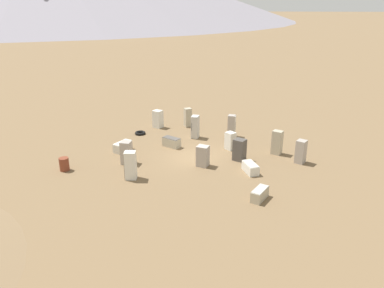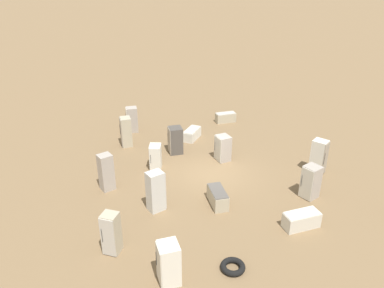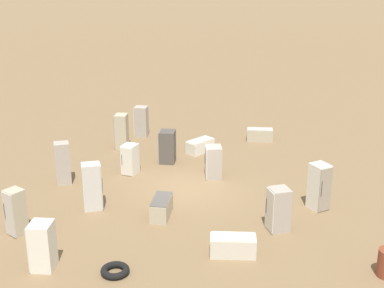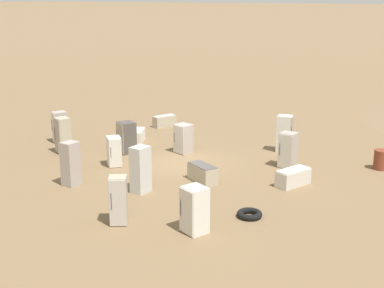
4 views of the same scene
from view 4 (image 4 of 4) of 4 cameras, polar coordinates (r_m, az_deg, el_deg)
The scene contains 18 objects.
ground_plane at distance 25.72m, azimuth -1.19°, elevation -2.03°, with size 1000.00×1000.00×0.00m, color brown.
discarded_fridge_0 at distance 27.17m, azimuth -0.93°, elevation 0.58°, with size 0.91×0.95×1.49m.
discarded_fridge_1 at distance 27.84m, azimuth -13.61°, elevation 0.88°, with size 0.88×0.91×1.84m.
discarded_fridge_2 at distance 25.27m, azimuth 10.19°, elevation -0.64°, with size 0.78×0.76×1.65m.
discarded_fridge_3 at distance 18.12m, azimuth 0.26°, elevation -7.05°, with size 0.98×1.00×1.62m.
discarded_fridge_4 at distance 21.76m, azimuth -5.50°, elevation -2.73°, with size 0.81×0.67×1.94m.
discarded_fridge_5 at distance 23.03m, azimuth -12.85°, elevation -2.07°, with size 0.69×0.69×1.90m.
discarded_fridge_6 at distance 23.02m, azimuth 10.73°, elevation -3.51°, with size 1.69×1.22×0.72m.
discarded_fridge_7 at distance 27.74m, azimuth 9.85°, elevation 1.09°, with size 0.73×0.84×1.89m.
discarded_fridge_8 at distance 23.09m, azimuth 1.14°, elevation -3.12°, with size 1.27×1.59×0.76m.
discarded_fridge_9 at distance 29.53m, azimuth -5.90°, elevation 0.90°, with size 1.62×1.22×0.67m.
discarded_fridge_10 at distance 29.96m, azimuth -13.92°, elevation 1.75°, with size 0.93×0.89×1.70m.
discarded_fridge_11 at distance 32.80m, azimuth -2.96°, elevation 2.46°, with size 1.52×1.13×0.68m.
discarded_fridge_12 at distance 25.35m, azimuth -8.30°, elevation -0.79°, with size 0.94×0.94×1.41m.
discarded_fridge_13 at distance 18.93m, azimuth -7.86°, elevation -5.98°, with size 0.83×0.82×1.74m.
discarded_fridge_14 at distance 27.35m, azimuth -7.00°, elevation 0.69°, with size 1.05×1.05×1.61m.
scrap_tire at distance 19.68m, azimuth 6.15°, elevation -7.45°, with size 0.93×0.93×0.22m.
rusty_barrel at distance 26.16m, azimuth 19.50°, elevation -1.58°, with size 0.65×0.65×0.92m.
Camera 4 is at (-21.15, -12.38, 7.79)m, focal length 50.00 mm.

